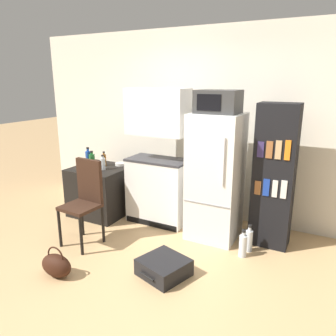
% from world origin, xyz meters
% --- Properties ---
extents(ground_plane, '(24.00, 24.00, 0.00)m').
position_xyz_m(ground_plane, '(0.00, 0.00, 0.00)').
color(ground_plane, tan).
extents(wall_back, '(6.40, 0.10, 2.68)m').
position_xyz_m(wall_back, '(0.20, 2.00, 1.34)').
color(wall_back, silver).
rests_on(wall_back, ground_plane).
extents(side_table, '(0.78, 0.75, 0.72)m').
position_xyz_m(side_table, '(-1.44, 1.23, 0.36)').
color(side_table, black).
rests_on(side_table, ground_plane).
extents(kitchen_hutch, '(0.85, 0.45, 1.87)m').
position_xyz_m(kitchen_hutch, '(-0.54, 1.38, 0.86)').
color(kitchen_hutch, white).
rests_on(kitchen_hutch, ground_plane).
extents(refrigerator, '(0.61, 0.61, 1.59)m').
position_xyz_m(refrigerator, '(0.32, 1.31, 0.79)').
color(refrigerator, silver).
rests_on(refrigerator, ground_plane).
extents(microwave, '(0.50, 0.40, 0.27)m').
position_xyz_m(microwave, '(0.32, 1.31, 1.73)').
color(microwave, '#333333').
rests_on(microwave, refrigerator).
extents(bookshelf, '(0.46, 0.33, 1.73)m').
position_xyz_m(bookshelf, '(1.01, 1.44, 0.86)').
color(bookshelf, black).
rests_on(bookshelf, ground_plane).
extents(bottle_clear_short, '(0.07, 0.07, 0.22)m').
position_xyz_m(bottle_clear_short, '(-1.33, 1.16, 0.81)').
color(bottle_clear_short, silver).
rests_on(bottle_clear_short, side_table).
extents(bottle_blue_soda, '(0.08, 0.08, 0.28)m').
position_xyz_m(bottle_blue_soda, '(-1.66, 1.23, 0.84)').
color(bottle_blue_soda, '#1E47A3').
rests_on(bottle_blue_soda, side_table).
extents(bottle_amber_beer, '(0.06, 0.06, 0.22)m').
position_xyz_m(bottle_amber_beer, '(-1.46, 1.34, 0.81)').
color(bottle_amber_beer, brown).
rests_on(bottle_amber_beer, side_table).
extents(bottle_green_tall, '(0.09, 0.09, 0.24)m').
position_xyz_m(bottle_green_tall, '(-1.56, 1.20, 0.82)').
color(bottle_green_tall, '#1E6028').
rests_on(bottle_green_tall, side_table).
extents(bowl, '(0.15, 0.15, 0.04)m').
position_xyz_m(bowl, '(-1.25, 1.47, 0.74)').
color(bowl, silver).
rests_on(bowl, side_table).
extents(chair, '(0.43, 0.43, 1.05)m').
position_xyz_m(chair, '(-1.02, 0.42, 0.61)').
color(chair, black).
rests_on(chair, ground_plane).
extents(suitcase_large_flat, '(0.56, 0.55, 0.18)m').
position_xyz_m(suitcase_large_flat, '(0.18, 0.22, 0.09)').
color(suitcase_large_flat, black).
rests_on(suitcase_large_flat, ground_plane).
extents(handbag, '(0.36, 0.20, 0.33)m').
position_xyz_m(handbag, '(-0.79, -0.32, 0.12)').
color(handbag, '#33190F').
rests_on(handbag, ground_plane).
extents(water_bottle_front, '(0.08, 0.08, 0.34)m').
position_xyz_m(water_bottle_front, '(0.84, 1.12, 0.14)').
color(water_bottle_front, silver).
rests_on(water_bottle_front, ground_plane).
extents(water_bottle_middle, '(0.09, 0.09, 0.33)m').
position_xyz_m(water_bottle_middle, '(0.81, 0.97, 0.14)').
color(water_bottle_middle, silver).
rests_on(water_bottle_middle, ground_plane).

